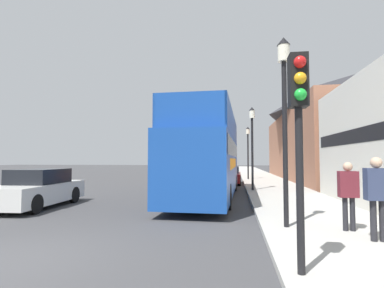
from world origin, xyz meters
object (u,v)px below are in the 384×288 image
at_px(tour_bus, 209,160).
at_px(lamp_post_second, 252,133).
at_px(parked_car_far_side, 38,189).
at_px(traffic_signal, 299,111).
at_px(pedestrian_third, 348,189).
at_px(pedestrian_second, 377,190).
at_px(lamp_post_nearest, 284,96).
at_px(parked_car_ahead_of_bus, 229,176).
at_px(lamp_post_third, 248,143).

bearing_deg(tour_bus, lamp_post_second, 53.47).
relative_size(parked_car_far_side, traffic_signal, 1.34).
bearing_deg(pedestrian_third, tour_bus, 120.49).
distance_m(pedestrian_second, lamp_post_nearest, 3.17).
distance_m(parked_car_ahead_of_bus, pedestrian_second, 16.86).
xyz_separation_m(tour_bus, lamp_post_nearest, (2.62, -6.72, 1.74)).
bearing_deg(traffic_signal, lamp_post_nearest, 84.43).
bearing_deg(tour_bus, traffic_signal, -75.15).
distance_m(lamp_post_second, lamp_post_third, 9.63).
height_order(pedestrian_second, traffic_signal, traffic_signal).
height_order(pedestrian_second, lamp_post_nearest, lamp_post_nearest).
bearing_deg(tour_bus, lamp_post_nearest, -66.67).
xyz_separation_m(tour_bus, lamp_post_second, (2.31, 2.90, 1.61)).
height_order(lamp_post_second, lamp_post_third, lamp_post_second).
xyz_separation_m(parked_car_ahead_of_bus, traffic_signal, (1.45, -18.67, 2.03)).
relative_size(pedestrian_third, lamp_post_nearest, 0.34).
bearing_deg(parked_car_far_side, lamp_post_second, -145.68).
relative_size(parked_car_ahead_of_bus, lamp_post_nearest, 0.86).
height_order(tour_bus, lamp_post_nearest, lamp_post_nearest).
bearing_deg(pedestrian_second, tour_bus, 118.94).
bearing_deg(lamp_post_third, tour_bus, -101.23).
bearing_deg(tour_bus, parked_car_ahead_of_bus, 86.48).
bearing_deg(parked_car_ahead_of_bus, lamp_post_nearest, -82.07).
bearing_deg(pedestrian_third, lamp_post_nearest, 171.07).
distance_m(traffic_signal, lamp_post_third, 22.62).
xyz_separation_m(pedestrian_third, traffic_signal, (-1.80, -3.12, 1.51)).
bearing_deg(lamp_post_nearest, traffic_signal, -95.57).
height_order(tour_bus, parked_car_far_side, tour_bus).
height_order(lamp_post_nearest, lamp_post_third, lamp_post_nearest).
xyz_separation_m(parked_car_far_side, lamp_post_third, (9.06, 16.41, 2.69)).
bearing_deg(lamp_post_third, parked_car_ahead_of_bus, -112.74).
height_order(pedestrian_second, lamp_post_second, lamp_post_second).
bearing_deg(lamp_post_second, traffic_signal, -90.10).
bearing_deg(traffic_signal, pedestrian_second, 46.65).
xyz_separation_m(tour_bus, parked_car_ahead_of_bus, (0.84, 8.59, -1.23)).
bearing_deg(lamp_post_third, pedestrian_second, -84.75).
height_order(pedestrian_second, pedestrian_third, pedestrian_second).
height_order(tour_bus, lamp_post_third, lamp_post_third).
distance_m(parked_car_ahead_of_bus, lamp_post_second, 6.52).
height_order(parked_car_far_side, lamp_post_second, lamp_post_second).
height_order(parked_car_ahead_of_bus, pedestrian_second, pedestrian_second).
bearing_deg(lamp_post_third, pedestrian_third, -85.28).
relative_size(pedestrian_third, lamp_post_second, 0.35).
relative_size(tour_bus, pedestrian_second, 6.26).
xyz_separation_m(lamp_post_nearest, lamp_post_second, (-0.30, 9.62, -0.14)).
bearing_deg(parked_car_ahead_of_bus, pedestrian_second, -76.63).
xyz_separation_m(parked_car_ahead_of_bus, pedestrian_second, (3.52, -16.47, 0.59)).
relative_size(traffic_signal, lamp_post_third, 0.73).
distance_m(traffic_signal, lamp_post_nearest, 3.50).
bearing_deg(parked_car_far_side, lamp_post_nearest, 159.80).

